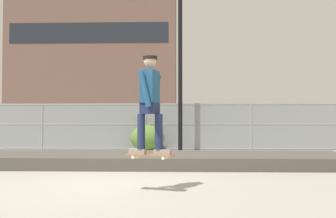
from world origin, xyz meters
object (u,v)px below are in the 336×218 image
(skater, at_px, (150,98))
(parked_car_mid, at_px, (192,127))
(shrub_left, at_px, (147,138))
(skateboard, at_px, (150,155))
(parked_car_near, at_px, (62,127))
(parked_car_far, at_px, (310,127))
(street_lamp, at_px, (180,42))

(skater, bearing_deg, parked_car_mid, 84.94)
(skater, distance_m, shrub_left, 8.20)
(skateboard, relative_size, parked_car_near, 0.18)
(skateboard, distance_m, parked_car_mid, 12.06)
(skateboard, height_order, shrub_left, shrub_left)
(skater, distance_m, parked_car_near, 12.57)
(skater, height_order, parked_car_mid, skater)
(parked_car_near, xyz_separation_m, shrub_left, (4.38, -3.35, -0.34))
(parked_car_far, bearing_deg, skater, -119.49)
(parked_car_far, bearing_deg, parked_car_near, -178.45)
(skateboard, relative_size, parked_car_mid, 0.18)
(parked_car_near, bearing_deg, shrub_left, -37.41)
(skateboard, bearing_deg, parked_car_far, 60.51)
(skateboard, distance_m, skater, 0.94)
(parked_car_far, bearing_deg, parked_car_mid, 177.53)
(skater, bearing_deg, shrub_left, 95.30)
(parked_car_near, distance_m, parked_car_mid, 6.23)
(skater, xyz_separation_m, parked_car_mid, (1.06, 12.01, -0.70))
(street_lamp, height_order, parked_car_mid, street_lamp)
(skateboard, relative_size, skater, 0.50)
(parked_car_near, relative_size, parked_car_mid, 0.99)
(skateboard, relative_size, street_lamp, 0.12)
(parked_car_near, height_order, shrub_left, parked_car_near)
(street_lamp, bearing_deg, skater, -93.66)
(skateboard, xyz_separation_m, skater, (-0.00, -0.00, 0.94))
(skateboard, bearing_deg, skater, -170.54)
(street_lamp, distance_m, parked_car_mid, 5.29)
(street_lamp, height_order, shrub_left, street_lamp)
(skateboard, xyz_separation_m, parked_car_near, (-5.14, 11.45, 0.24))
(parked_car_mid, distance_m, shrub_left, 4.33)
(skater, distance_m, parked_car_far, 13.54)
(skater, distance_m, parked_car_mid, 12.08)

